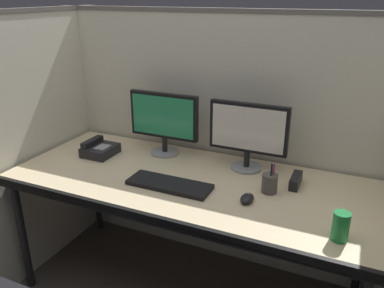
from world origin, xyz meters
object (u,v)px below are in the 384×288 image
(pen_cup, at_px, (270,183))
(desk_phone, at_px, (99,149))
(soda_can, at_px, (341,227))
(monitor_right, at_px, (248,132))
(red_stapler, at_px, (296,181))
(desk, at_px, (187,189))
(computer_mouse, at_px, (247,198))
(keyboard_main, at_px, (169,184))
(monitor_left, at_px, (164,119))

(pen_cup, xyz_separation_m, desk_phone, (-1.05, 0.05, -0.02))
(pen_cup, height_order, soda_can, pen_cup)
(monitor_right, height_order, desk_phone, monitor_right)
(monitor_right, bearing_deg, red_stapler, -18.09)
(monitor_right, relative_size, red_stapler, 2.87)
(desk, height_order, computer_mouse, computer_mouse)
(computer_mouse, relative_size, pen_cup, 0.61)
(monitor_right, distance_m, keyboard_main, 0.51)
(soda_can, bearing_deg, keyboard_main, 171.07)
(monitor_right, distance_m, pen_cup, 0.33)
(monitor_left, distance_m, pen_cup, 0.75)
(monitor_right, height_order, keyboard_main, monitor_right)
(desk, bearing_deg, soda_can, -16.61)
(soda_can, height_order, red_stapler, soda_can)
(soda_can, bearing_deg, monitor_left, 154.28)
(computer_mouse, height_order, soda_can, soda_can)
(monitor_right, bearing_deg, pen_cup, -49.93)
(monitor_left, height_order, red_stapler, monitor_left)
(monitor_left, relative_size, computer_mouse, 4.48)
(pen_cup, bearing_deg, desk_phone, 177.30)
(monitor_right, distance_m, desk_phone, 0.90)
(computer_mouse, bearing_deg, soda_can, -18.66)
(pen_cup, bearing_deg, desk, -173.64)
(keyboard_main, bearing_deg, soda_can, -8.93)
(desk, xyz_separation_m, soda_can, (0.77, -0.23, 0.11))
(keyboard_main, height_order, computer_mouse, computer_mouse)
(keyboard_main, bearing_deg, computer_mouse, 1.78)
(monitor_right, xyz_separation_m, pen_cup, (0.18, -0.22, -0.17))
(computer_mouse, height_order, pen_cup, pen_cup)
(monitor_left, distance_m, soda_can, 1.17)
(soda_can, xyz_separation_m, red_stapler, (-0.24, 0.40, -0.03))
(desk, relative_size, computer_mouse, 19.79)
(monitor_left, relative_size, soda_can, 3.52)
(computer_mouse, bearing_deg, keyboard_main, -178.22)
(monitor_right, xyz_separation_m, red_stapler, (0.29, -0.09, -0.19))
(pen_cup, height_order, red_stapler, pen_cup)
(red_stapler, bearing_deg, monitor_left, 172.57)
(red_stapler, relative_size, desk_phone, 0.79)
(keyboard_main, bearing_deg, red_stapler, 25.04)
(soda_can, xyz_separation_m, desk_phone, (-1.39, 0.33, -0.03))
(keyboard_main, distance_m, computer_mouse, 0.40)
(monitor_right, bearing_deg, desk_phone, -169.10)
(red_stapler, bearing_deg, desk_phone, -176.36)
(monitor_left, bearing_deg, desk, -44.71)
(computer_mouse, xyz_separation_m, desk_phone, (-0.97, 0.18, 0.02))
(keyboard_main, relative_size, red_stapler, 2.87)
(monitor_right, relative_size, keyboard_main, 1.00)
(monitor_right, xyz_separation_m, computer_mouse, (0.11, -0.35, -0.20))
(monitor_left, relative_size, red_stapler, 2.87)
(desk, distance_m, desk_phone, 0.64)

